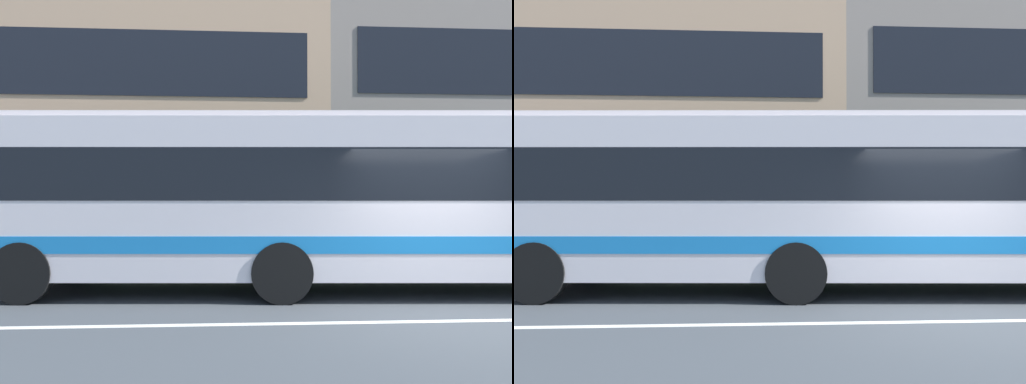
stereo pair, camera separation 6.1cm
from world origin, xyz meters
TOP-DOWN VIEW (x-y plane):
  - ground_plane at (0.00, 0.00)m, footprint 160.00×160.00m
  - lane_centre_line at (0.00, 0.00)m, footprint 60.00×0.16m
  - hedge_row_far at (-0.02, 6.42)m, footprint 14.37×1.10m
  - apartment_block_left at (-9.36, 14.34)m, footprint 19.03×9.78m
  - transit_bus at (-1.54, 2.53)m, footprint 12.05×3.32m

SIDE VIEW (x-z plane):
  - ground_plane at x=0.00m, z-range 0.00..0.00m
  - lane_centre_line at x=0.00m, z-range 0.00..0.01m
  - hedge_row_far at x=-0.02m, z-range 0.00..1.13m
  - transit_bus at x=-1.54m, z-range 0.16..3.32m
  - apartment_block_left at x=-9.36m, z-range 0.00..10.31m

